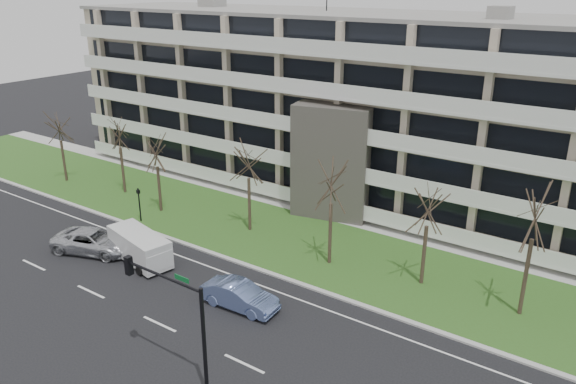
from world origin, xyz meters
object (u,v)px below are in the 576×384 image
Objects in this scene: white_van at (140,245)px; pedestrian_signal at (139,200)px; silver_pickup at (94,241)px; traffic_signal at (176,313)px; blue_sedan at (240,296)px.

pedestrian_signal is at bearing 151.58° from white_van.
silver_pickup is 2.06× the size of pedestrian_signal.
pedestrian_signal is (-16.00, 11.66, -1.99)m from traffic_signal.
pedestrian_signal is at bearing 66.80° from blue_sedan.
traffic_signal reaches higher than silver_pickup.
traffic_signal is at bearing -168.11° from blue_sedan.
pedestrian_signal reaches higher than blue_sedan.
blue_sedan is at bearing -108.25° from silver_pickup.
blue_sedan is at bearing -8.12° from pedestrian_signal.
traffic_signal is at bearing -132.64° from silver_pickup.
white_van is 2.01× the size of pedestrian_signal.
white_van is (3.84, 0.82, 0.43)m from silver_pickup.
silver_pickup reaches higher than blue_sedan.
traffic_signal is at bearing -24.42° from pedestrian_signal.
traffic_signal is (10.82, -7.11, 2.54)m from white_van.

